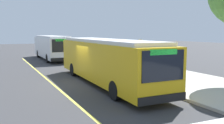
{
  "coord_description": "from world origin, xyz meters",
  "views": [
    {
      "loc": [
        15.55,
        -5.66,
        3.41
      ],
      "look_at": [
        2.52,
        0.76,
        1.63
      ],
      "focal_mm": 39.09,
      "sensor_mm": 36.0,
      "label": 1
    }
  ],
  "objects_px": {
    "transit_bus_second": "(52,47)",
    "waiting_bench": "(146,67)",
    "route_sign_post": "(140,53)",
    "transit_bus_main": "(106,60)",
    "pedestrian_commuter": "(127,59)"
  },
  "relations": [
    {
      "from": "route_sign_post",
      "to": "transit_bus_main",
      "type": "bearing_deg",
      "value": -98.71
    },
    {
      "from": "transit_bus_main",
      "to": "waiting_bench",
      "type": "bearing_deg",
      "value": 111.55
    },
    {
      "from": "transit_bus_main",
      "to": "route_sign_post",
      "type": "height_order",
      "value": "same"
    },
    {
      "from": "transit_bus_second",
      "to": "waiting_bench",
      "type": "height_order",
      "value": "transit_bus_second"
    },
    {
      "from": "transit_bus_second",
      "to": "waiting_bench",
      "type": "xyz_separation_m",
      "value": [
        14.54,
        4.36,
        -0.98
      ]
    },
    {
      "from": "transit_bus_main",
      "to": "route_sign_post",
      "type": "bearing_deg",
      "value": 81.29
    },
    {
      "from": "transit_bus_second",
      "to": "route_sign_post",
      "type": "height_order",
      "value": "same"
    },
    {
      "from": "route_sign_post",
      "to": "waiting_bench",
      "type": "bearing_deg",
      "value": 137.03
    },
    {
      "from": "transit_bus_second",
      "to": "route_sign_post",
      "type": "distance_m",
      "value": 16.83
    },
    {
      "from": "route_sign_post",
      "to": "pedestrian_commuter",
      "type": "bearing_deg",
      "value": 161.76
    },
    {
      "from": "transit_bus_main",
      "to": "route_sign_post",
      "type": "distance_m",
      "value": 2.49
    },
    {
      "from": "transit_bus_second",
      "to": "waiting_bench",
      "type": "bearing_deg",
      "value": 16.7
    },
    {
      "from": "waiting_bench",
      "to": "route_sign_post",
      "type": "distance_m",
      "value": 3.17
    },
    {
      "from": "waiting_bench",
      "to": "pedestrian_commuter",
      "type": "relative_size",
      "value": 0.95
    },
    {
      "from": "transit_bus_main",
      "to": "pedestrian_commuter",
      "type": "height_order",
      "value": "transit_bus_main"
    }
  ]
}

